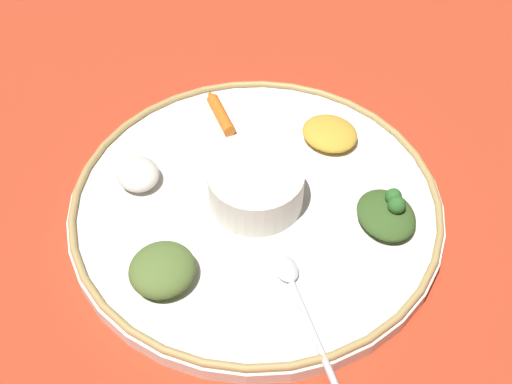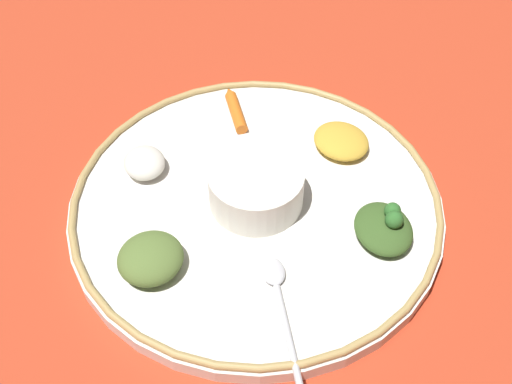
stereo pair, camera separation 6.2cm
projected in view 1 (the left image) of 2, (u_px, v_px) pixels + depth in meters
The scene contains 10 objects.
ground_plane at pixel (256, 211), 0.71m from camera, with size 2.40×2.40×0.00m, color #B7381E.
platter at pixel (256, 206), 0.71m from camera, with size 0.41×0.41×0.02m, color white.
platter_rim at pixel (256, 199), 0.70m from camera, with size 0.41×0.41×0.01m, color tan.
center_bowl at pixel (256, 186), 0.68m from camera, with size 0.10×0.10×0.05m.
spoon at pixel (299, 298), 0.61m from camera, with size 0.13×0.12×0.01m.
greens_pile at pixel (387, 213), 0.67m from camera, with size 0.09×0.09×0.04m.
carrot_near_spoon at pixel (219, 112), 0.79m from camera, with size 0.07×0.07×0.01m.
mound_lentil_yellow at pixel (330, 133), 0.76m from camera, with size 0.07×0.06×0.02m, color gold.
mound_collards at pixel (162, 269), 0.62m from camera, with size 0.07×0.07×0.03m, color #567033.
mound_rice_white at pixel (138, 174), 0.71m from camera, with size 0.05×0.05×0.03m, color silver.
Camera 1 is at (-0.41, -0.19, 0.55)m, focal length 44.40 mm.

